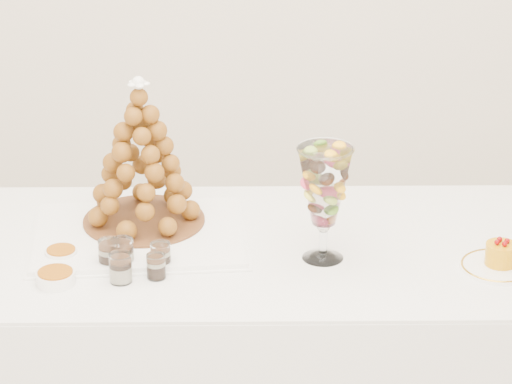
{
  "coord_description": "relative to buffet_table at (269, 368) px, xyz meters",
  "views": [
    {
      "loc": [
        0.16,
        -2.59,
        2.21
      ],
      "look_at": [
        0.09,
        0.22,
        0.96
      ],
      "focal_mm": 85.0,
      "sensor_mm": 36.0,
      "label": 1
    }
  ],
  "objects": [
    {
      "name": "verrine_d",
      "position": [
        -0.37,
        -0.21,
        0.42
      ],
      "size": [
        0.07,
        0.07,
        0.08
      ],
      "primitive_type": "cylinder",
      "rotation": [
        0.0,
        0.0,
        0.32
      ],
      "color": "white",
      "rests_on": "buffet_table"
    },
    {
      "name": "verrine_a",
      "position": [
        -0.41,
        -0.13,
        0.42
      ],
      "size": [
        0.07,
        0.07,
        0.08
      ],
      "primitive_type": "cylinder",
      "rotation": [
        0.0,
        0.0,
        0.26
      ],
      "color": "white",
      "rests_on": "buffet_table"
    },
    {
      "name": "cake_plate",
      "position": [
        0.59,
        -0.11,
        0.38
      ],
      "size": [
        0.19,
        0.19,
        0.01
      ],
      "primitive_type": "cylinder",
      "color": "white",
      "rests_on": "buffet_table"
    },
    {
      "name": "ramekin_back",
      "position": [
        -0.54,
        -0.09,
        0.39
      ],
      "size": [
        0.08,
        0.08,
        0.03
      ],
      "primitive_type": "cylinder",
      "color": "white",
      "rests_on": "buffet_table"
    },
    {
      "name": "verrine_b",
      "position": [
        -0.38,
        -0.13,
        0.42
      ],
      "size": [
        0.06,
        0.06,
        0.08
      ],
      "primitive_type": "cylinder",
      "rotation": [
        0.0,
        0.0,
        0.01
      ],
      "color": "white",
      "rests_on": "buffet_table"
    },
    {
      "name": "buffet_table",
      "position": [
        0.0,
        0.0,
        0.0
      ],
      "size": [
        2.03,
        0.88,
        0.76
      ],
      "rotation": [
        0.0,
        0.0,
        0.04
      ],
      "color": "white",
      "rests_on": "ground"
    },
    {
      "name": "mousse_cake",
      "position": [
        0.6,
        -0.1,
        0.42
      ],
      "size": [
        0.08,
        0.08,
        0.07
      ],
      "color": "orange",
      "rests_on": "cake_plate"
    },
    {
      "name": "macaron_vase",
      "position": [
        0.14,
        -0.06,
        0.58
      ],
      "size": [
        0.14,
        0.14,
        0.31
      ],
      "color": "white",
      "rests_on": "buffet_table"
    },
    {
      "name": "lace_tray",
      "position": [
        -0.36,
        0.04,
        0.39
      ],
      "size": [
        0.6,
        0.48,
        0.02
      ],
      "primitive_type": "cube",
      "rotation": [
        0.0,
        0.0,
        0.11
      ],
      "color": "white",
      "rests_on": "buffet_table"
    },
    {
      "name": "croquembouche",
      "position": [
        -0.35,
        0.11,
        0.6
      ],
      "size": [
        0.35,
        0.35,
        0.42
      ],
      "rotation": [
        0.0,
        0.0,
        -0.28
      ],
      "color": "brown",
      "rests_on": "lace_tray"
    },
    {
      "name": "verrine_c",
      "position": [
        -0.28,
        -0.13,
        0.42
      ],
      "size": [
        0.06,
        0.06,
        0.07
      ],
      "primitive_type": "cylinder",
      "rotation": [
        0.0,
        0.0,
        0.23
      ],
      "color": "white",
      "rests_on": "buffet_table"
    },
    {
      "name": "verrine_e",
      "position": [
        -0.28,
        -0.19,
        0.41
      ],
      "size": [
        0.06,
        0.06,
        0.07
      ],
      "primitive_type": "cylinder",
      "rotation": [
        0.0,
        0.0,
        0.19
      ],
      "color": "white",
      "rests_on": "buffet_table"
    },
    {
      "name": "ramekin_front",
      "position": [
        -0.53,
        -0.22,
        0.4
      ],
      "size": [
        0.1,
        0.1,
        0.03
      ],
      "primitive_type": "cylinder",
      "color": "white",
      "rests_on": "buffet_table"
    }
  ]
}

